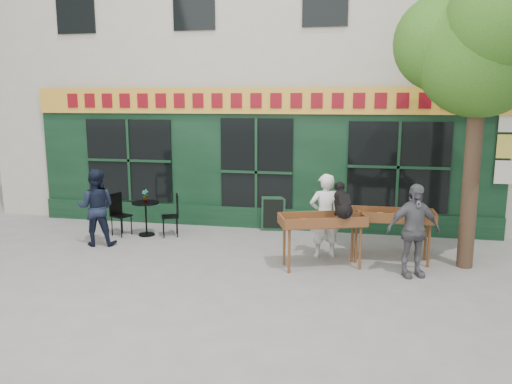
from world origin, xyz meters
The scene contains 14 objects.
ground centered at (0.00, 0.00, 0.00)m, with size 80.00×80.00×0.00m, color slate.
building centered at (0.00, 5.97, 4.97)m, with size 14.00×7.26×10.00m.
street_tree centered at (4.34, 0.36, 4.11)m, with size 3.05×2.90×5.60m.
book_cart_center centered at (1.73, -0.25, 0.82)m, with size 1.62×1.09×0.99m.
dog centered at (2.08, -0.30, 1.29)m, with size 0.34×0.60×0.60m, color black, non-canonical shape.
woman centered at (1.73, 0.40, 0.82)m, with size 0.60×0.39×1.64m, color silver.
book_cart_right centered at (2.99, 0.36, 0.82)m, with size 1.51×0.63×0.99m.
man_right centered at (3.29, -0.39, 0.81)m, with size 0.95×0.40×1.62m, color #545559.
bistro_table centered at (-2.30, 1.17, 0.54)m, with size 0.60×0.60×0.76m.
bistro_chair_left centered at (-2.94, 1.10, 0.56)m, with size 0.47×0.47×0.95m.
bistro_chair_right centered at (-1.67, 1.25, 0.56)m, with size 0.48×0.48×0.95m.
potted_plant centered at (-2.30, 1.17, 0.91)m, with size 0.15×0.10×0.29m, color gray.
man_left centered at (-3.00, 0.27, 0.81)m, with size 0.78×0.61×1.61m, color black.
chalkboard centered at (0.43, 2.19, 0.40)m, with size 0.58×0.26×0.79m.
Camera 1 is at (2.29, -9.04, 3.01)m, focal length 35.00 mm.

